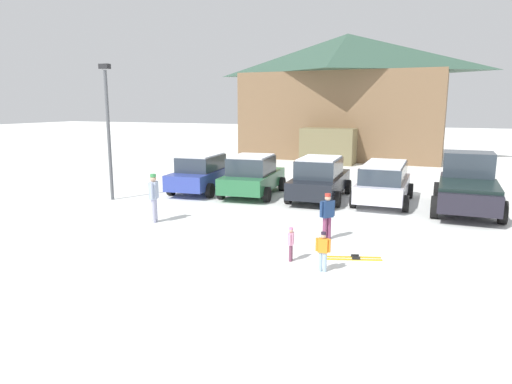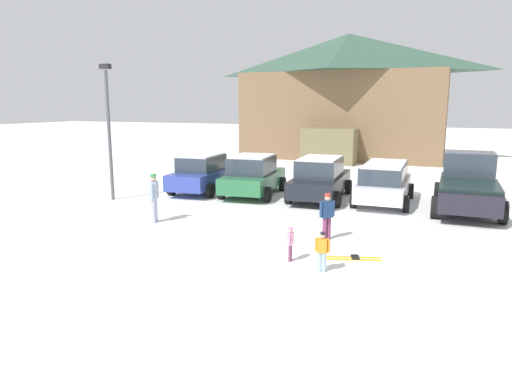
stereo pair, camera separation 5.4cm
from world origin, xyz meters
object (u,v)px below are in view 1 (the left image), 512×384
at_px(ski_lodge, 346,95).
at_px(parked_green_coupe, 253,175).
at_px(skier_child_in_pink_snowsuit, 291,242).
at_px(parked_white_suv, 384,181).
at_px(skier_adult_in_blue_parka, 154,195).
at_px(parked_blue_hatchback, 203,173).
at_px(pickup_truck, 468,184).
at_px(lamp_post, 108,125).
at_px(skier_teen_in_navy_coat, 327,214).
at_px(parked_black_sedan, 320,178).
at_px(skier_child_in_orange_jacket, 323,249).
at_px(pair_of_skis, 354,258).

bearing_deg(ski_lodge, parked_green_coupe, -91.92).
bearing_deg(skier_child_in_pink_snowsuit, parked_white_suv, 80.84).
bearing_deg(skier_adult_in_blue_parka, skier_child_in_pink_snowsuit, -20.08).
height_order(parked_blue_hatchback, parked_white_suv, parked_blue_hatchback).
bearing_deg(pickup_truck, lamp_post, -165.68).
height_order(pickup_truck, skier_teen_in_navy_coat, pickup_truck).
height_order(parked_black_sedan, skier_child_in_orange_jacket, parked_black_sedan).
height_order(parked_white_suv, skier_child_in_pink_snowsuit, parked_white_suv).
xyz_separation_m(skier_child_in_orange_jacket, lamp_post, (-10.37, 4.99, 2.58)).
height_order(parked_white_suv, pickup_truck, pickup_truck).
relative_size(ski_lodge, lamp_post, 2.71).
distance_m(ski_lodge, parked_green_coupe, 17.63).
xyz_separation_m(parked_black_sedan, skier_adult_in_blue_parka, (-4.26, -5.98, 0.05)).
bearing_deg(lamp_post, pickup_truck, 14.32).
height_order(parked_blue_hatchback, pair_of_skis, parked_blue_hatchback).
relative_size(ski_lodge, skier_teen_in_navy_coat, 10.76).
height_order(pair_of_skis, lamp_post, lamp_post).
xyz_separation_m(skier_child_in_orange_jacket, skier_adult_in_blue_parka, (-6.50, 2.47, 0.38)).
xyz_separation_m(parked_white_suv, skier_adult_in_blue_parka, (-6.88, -6.18, 0.05)).
bearing_deg(parked_black_sedan, parked_white_suv, 4.38).
height_order(parked_white_suv, pair_of_skis, parked_white_suv).
bearing_deg(skier_child_in_pink_snowsuit, skier_teen_in_navy_coat, 79.39).
bearing_deg(parked_white_suv, skier_child_in_pink_snowsuit, -99.16).
relative_size(parked_green_coupe, parked_white_suv, 0.97).
bearing_deg(lamp_post, skier_adult_in_blue_parka, -33.05).
height_order(parked_blue_hatchback, parked_black_sedan, parked_black_sedan).
height_order(parked_green_coupe, pickup_truck, pickup_truck).
height_order(parked_green_coupe, pair_of_skis, parked_green_coupe).
bearing_deg(pair_of_skis, ski_lodge, 102.14).
relative_size(parked_white_suv, skier_adult_in_blue_parka, 2.74).
height_order(skier_adult_in_blue_parka, lamp_post, lamp_post).
distance_m(skier_child_in_orange_jacket, lamp_post, 11.79).
distance_m(ski_lodge, parked_white_suv, 17.85).
xyz_separation_m(parked_blue_hatchback, pickup_truck, (11.22, 0.33, 0.13)).
bearing_deg(ski_lodge, pair_of_skis, -77.86).
distance_m(pickup_truck, skier_adult_in_blue_parka, 11.67).
relative_size(parked_black_sedan, skier_child_in_pink_snowsuit, 5.42).
bearing_deg(skier_adult_in_blue_parka, parked_green_coupe, 77.31).
xyz_separation_m(parked_blue_hatchback, skier_child_in_pink_snowsuit, (6.80, -7.75, -0.36)).
bearing_deg(parked_blue_hatchback, parked_green_coupe, -0.98).
xyz_separation_m(parked_black_sedan, skier_child_in_pink_snowsuit, (1.30, -8.01, -0.39)).
relative_size(skier_child_in_pink_snowsuit, pair_of_skis, 0.61).
height_order(parked_black_sedan, skier_teen_in_navy_coat, parked_black_sedan).
height_order(skier_adult_in_blue_parka, pair_of_skis, skier_adult_in_blue_parka).
relative_size(parked_blue_hatchback, lamp_post, 0.87).
distance_m(parked_black_sedan, parked_white_suv, 2.63).
bearing_deg(parked_green_coupe, skier_child_in_orange_jacket, -57.34).
relative_size(pickup_truck, skier_teen_in_navy_coat, 3.79).
distance_m(skier_adult_in_blue_parka, pair_of_skis, 7.21).
xyz_separation_m(parked_black_sedan, parked_white_suv, (2.62, 0.20, -0.00)).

